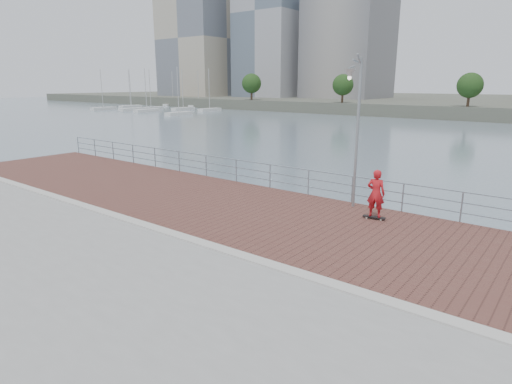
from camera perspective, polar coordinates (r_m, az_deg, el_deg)
The scene contains 10 objects.
water at distance 13.67m, azimuth -5.35°, elevation -15.22°, with size 400.00×400.00×0.00m, color slate.
seawall at distance 10.67m, azimuth -25.41°, elevation -19.73°, with size 40.00×24.00×2.00m, color gray.
brick_lane at distance 15.44m, azimuth 3.66°, elevation -3.47°, with size 40.00×6.80×0.02m, color brown.
curb at distance 12.79m, azimuth -5.57°, elevation -7.29°, with size 40.00×0.40×0.06m, color #B7B5AD.
guardrail at distance 18.08m, azimuth 9.81°, elevation 1.24°, with size 39.06×0.06×1.13m.
street_lamp at distance 16.24m, azimuth 12.95°, elevation 11.03°, with size 0.40×1.16×5.47m.
skateboard at distance 15.82m, azimuth 15.48°, elevation -3.24°, with size 0.81×0.32×0.09m.
skateboarder at distance 15.58m, azimuth 15.70°, elevation -0.19°, with size 0.62×0.41×1.71m, color red.
shoreline_trees at distance 87.37m, azimuth 27.03°, elevation 12.61°, with size 109.80×4.80×6.40m.
marina at distance 113.61m, azimuth -12.58°, elevation 10.90°, with size 32.97×30.47×9.90m.
Camera 1 is at (8.25, -8.56, 4.75)m, focal length 30.00 mm.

